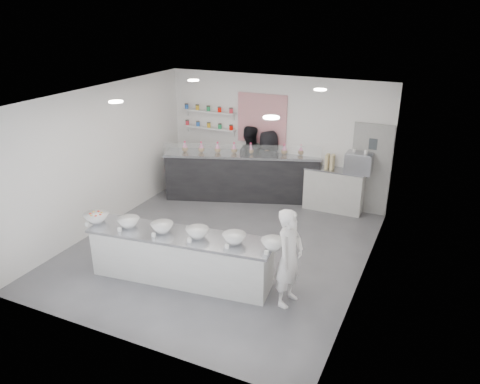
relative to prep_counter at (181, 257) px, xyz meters
name	(u,v)px	position (x,y,z in m)	size (l,w,h in m)	color
floor	(220,248)	(0.10, 1.27, -0.44)	(6.00, 6.00, 0.00)	#515156
ceiling	(217,97)	(0.10, 1.27, 2.56)	(6.00, 6.00, 0.00)	white
back_wall	(275,138)	(0.10, 4.27, 1.06)	(5.50, 5.50, 0.00)	white
left_wall	(102,159)	(-2.65, 1.27, 1.06)	(6.00, 6.00, 0.00)	white
right_wall	(368,202)	(2.85, 1.27, 1.06)	(6.00, 6.00, 0.00)	white
back_door	(370,170)	(2.40, 4.24, 0.61)	(0.88, 0.04, 2.10)	gray
pattern_panel	(262,119)	(-0.25, 4.24, 1.51)	(1.25, 0.03, 1.20)	#AE2035
jar_shelf_lower	(209,128)	(-1.65, 4.17, 1.16)	(1.45, 0.22, 0.04)	silver
jar_shelf_upper	(209,111)	(-1.65, 4.17, 1.58)	(1.45, 0.22, 0.04)	silver
preserve_jars	(209,117)	(-1.65, 4.15, 1.44)	(1.45, 0.10, 0.56)	red
downlight_0	(116,102)	(-1.30, 0.27, 2.54)	(0.24, 0.24, 0.02)	white
downlight_1	(271,117)	(1.50, 0.27, 2.54)	(0.24, 0.24, 0.02)	white
downlight_2	(193,80)	(-1.30, 2.87, 2.54)	(0.24, 0.24, 0.02)	white
downlight_3	(320,90)	(1.50, 2.87, 2.54)	(0.24, 0.24, 0.02)	white
prep_counter	(181,257)	(0.00, 0.00, 0.00)	(3.24, 0.74, 0.88)	beige
back_bar	(242,176)	(-0.57, 3.82, 0.14)	(3.75, 0.69, 1.16)	black
sneeze_guard	(241,151)	(-0.46, 3.51, 0.88)	(3.70, 0.02, 0.32)	white
espresso_ledge	(334,190)	(1.65, 4.05, 0.06)	(1.35, 0.43, 1.01)	beige
espresso_machine	(359,163)	(2.16, 4.05, 0.79)	(0.58, 0.40, 0.45)	#93969E
cup_stacks	(330,162)	(1.51, 4.05, 0.73)	(0.24, 0.24, 0.33)	#CDC384
prep_bowls	(180,230)	(0.00, 0.00, 0.52)	(3.64, 0.49, 0.16)	white
label_cards	(160,245)	(-0.06, -0.51, 0.48)	(3.31, 0.04, 0.07)	white
cookie_bags	(242,148)	(-0.57, 3.82, 0.86)	(2.95, 0.15, 0.27)	pink
woman_prep	(289,258)	(1.91, 0.14, 0.38)	(0.60, 0.39, 1.64)	white
staff_left	(249,161)	(-0.52, 4.07, 0.45)	(0.87, 0.68, 1.79)	black
staff_right	(268,165)	(0.01, 4.07, 0.42)	(0.84, 0.55, 1.73)	black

